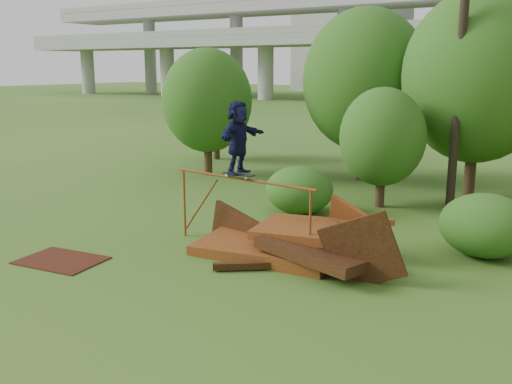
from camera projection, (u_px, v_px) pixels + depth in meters
The scene contains 15 objects.
ground at pixel (237, 288), 11.99m from camera, with size 240.00×240.00×0.00m, color #2D5116.
scrap_pile at pixel (291, 244), 13.77m from camera, with size 5.80×3.33×2.02m.
grind_rail at pixel (242, 194), 14.14m from camera, with size 4.35×0.53×1.87m.
skateboard at pixel (239, 174), 14.09m from camera, with size 0.90×0.33×0.09m.
skater at pixel (238, 137), 13.90m from camera, with size 1.66×0.53×1.79m, color black.
flat_plate at pixel (61, 260), 13.64m from camera, with size 1.94×1.38×0.03m, color #39160C.
tree_0 at pixel (207, 101), 23.92m from camera, with size 3.79×3.79×5.34m.
tree_1 at pixel (365, 80), 22.63m from camera, with size 4.94×4.94×6.87m.
tree_2 at pixel (382, 137), 18.46m from camera, with size 2.79×2.79×3.93m.
tree_3 at pixel (478, 77), 19.64m from camera, with size 5.19×5.19×7.20m.
tree_6 at pixel (216, 104), 28.14m from camera, with size 3.38×3.38×4.72m.
shrub_left at pixel (299, 190), 17.94m from camera, with size 2.17×2.01×1.50m, color #1E5316.
shrub_right at pixel (485, 225), 13.83m from camera, with size 2.21×2.02×1.56m, color #1E5316.
utility_pole at pixel (462, 35), 17.58m from camera, with size 1.40×0.28×10.86m.
building_right at pixel (484, 12), 101.46m from camera, with size 14.00×14.00×28.00m, color #9E9E99.
Camera 1 is at (6.38, -9.31, 4.55)m, focal length 40.00 mm.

